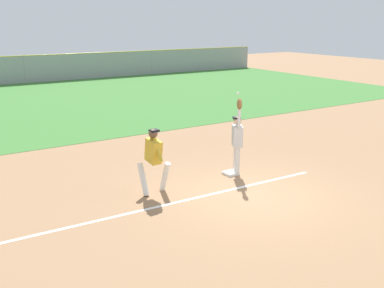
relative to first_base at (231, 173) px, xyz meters
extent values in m
plane|color=#936D4C|center=(-0.54, -1.65, -0.04)|extent=(76.86, 76.86, 0.00)
cube|color=#3D7533|center=(-0.54, 14.54, -0.04)|extent=(40.45, 17.82, 0.01)
cube|color=white|center=(-4.00, -0.90, -0.04)|extent=(12.00, 0.40, 0.01)
cube|color=white|center=(0.00, 0.00, 0.00)|extent=(0.40, 0.40, 0.08)
cylinder|color=silver|center=(0.22, 0.05, 0.39)|extent=(0.20, 0.20, 0.85)
cylinder|color=silver|center=(0.12, -0.12, 0.39)|extent=(0.20, 0.20, 0.85)
cube|color=#B7B7B7|center=(0.17, -0.04, 1.11)|extent=(0.44, 0.51, 0.60)
sphere|color=#DBAD84|center=(0.17, -0.04, 1.56)|extent=(0.31, 0.31, 0.23)
cube|color=black|center=(0.14, -0.02, 1.64)|extent=(0.29, 0.28, 0.05)
cylinder|color=#B7B7B7|center=(0.06, -0.23, 1.72)|extent=(0.12, 0.12, 0.62)
cylinder|color=#B7B7B7|center=(0.28, 0.16, 1.41)|extent=(0.38, 0.59, 0.09)
ellipsoid|color=brown|center=(0.06, -0.23, 2.08)|extent=(0.26, 0.31, 0.32)
cylinder|color=white|center=(-2.29, -0.16, 0.38)|extent=(0.18, 0.44, 0.85)
cylinder|color=white|center=(-2.85, -0.04, 0.38)|extent=(0.18, 0.44, 0.85)
cube|color=gold|center=(-2.57, -0.10, 1.11)|extent=(0.29, 0.54, 0.66)
sphere|color=brown|center=(-2.57, -0.10, 1.56)|extent=(0.24, 0.24, 0.23)
cube|color=black|center=(-2.54, -0.10, 1.64)|extent=(0.23, 0.21, 0.05)
cylinder|color=gold|center=(-2.58, 0.12, 1.19)|extent=(0.11, 0.41, 0.58)
cylinder|color=gold|center=(-2.56, -0.32, 1.19)|extent=(0.11, 0.41, 0.58)
sphere|color=white|center=(0.31, 0.17, 2.30)|extent=(0.07, 0.07, 0.07)
cube|color=#93999E|center=(-0.54, 23.45, 0.90)|extent=(40.45, 0.06, 1.89)
cylinder|color=yellow|center=(-0.54, 23.45, 1.88)|extent=(40.45, 0.06, 0.06)
cylinder|color=gray|center=(-0.54, 23.45, 0.90)|extent=(0.08, 0.08, 1.89)
cylinder|color=gray|center=(9.58, 23.45, 0.90)|extent=(0.08, 0.08, 1.89)
cylinder|color=gray|center=(19.69, 23.45, 0.90)|extent=(0.08, 0.08, 1.89)
cylinder|color=black|center=(-0.74, 27.62, 0.26)|extent=(0.62, 0.27, 0.60)
cylinder|color=black|center=(-0.58, 25.72, 0.26)|extent=(0.62, 0.27, 0.60)
cube|color=#B21E1E|center=(4.21, 26.58, 0.53)|extent=(4.52, 2.19, 0.55)
cube|color=#2D333D|center=(4.21, 26.58, 1.01)|extent=(2.31, 1.89, 0.40)
cylinder|color=black|center=(5.60, 27.63, 0.26)|extent=(0.61, 0.26, 0.60)
cylinder|color=black|center=(5.72, 25.73, 0.26)|extent=(0.61, 0.26, 0.60)
cylinder|color=black|center=(2.70, 27.43, 0.26)|extent=(0.61, 0.26, 0.60)
cylinder|color=black|center=(2.83, 25.54, 0.26)|extent=(0.61, 0.26, 0.60)
camera|label=1|loc=(-7.59, -9.82, 4.33)|focal=41.85mm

